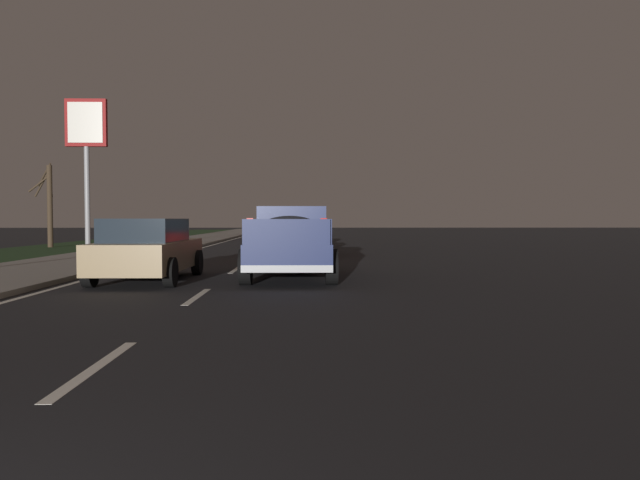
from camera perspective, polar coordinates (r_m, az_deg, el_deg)
The scene contains 11 objects.
ground at distance 28.75m, azimuth -5.54°, elevation -0.98°, with size 144.00×144.00×0.00m, color black.
sidewalk_shoulder at distance 29.73m, azimuth -16.56°, elevation -0.84°, with size 108.00×4.00×0.12m, color gray.
grass_verge at distance 31.43m, azimuth -25.38°, elevation -0.91°, with size 108.00×6.00×0.01m, color #1E3819.
lane_markings at distance 31.55m, azimuth -9.73°, elevation -0.72°, with size 108.59×3.54×0.01m.
pickup_truck at distance 15.36m, azimuth -2.82°, elevation 0.02°, with size 5.43×2.30×1.87m.
sedan_red at distance 24.93m, azimuth -2.02°, elevation 0.36°, with size 4.42×2.06×1.54m.
sedan_white at distance 32.59m, azimuth -1.55°, elevation 0.77°, with size 4.41×2.04×1.54m.
sedan_tan at distance 15.03m, azimuth -16.48°, elevation -0.86°, with size 4.42×2.05×1.54m.
sedan_silver at distance 40.16m, azimuth -1.77°, elevation 1.02°, with size 4.43×2.08×1.54m.
gas_price_sign at distance 29.56m, azimuth -21.89°, elevation 9.34°, with size 0.27×1.90×7.10m.
bare_tree_far at distance 34.63m, azimuth -24.99°, elevation 3.35°, with size 1.13×1.43×4.56m.
Camera 1 is at (-1.63, -2.19, 1.54)m, focal length 32.72 mm.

